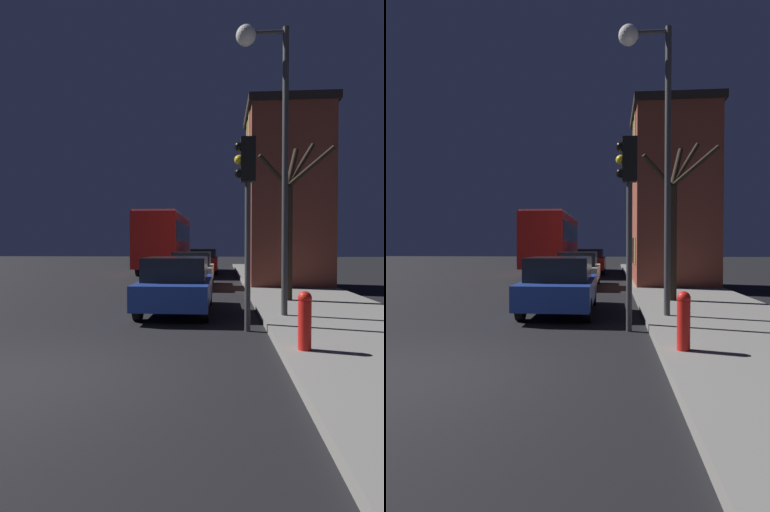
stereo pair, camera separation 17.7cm
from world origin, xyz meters
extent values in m
plane|color=black|center=(0.00, 0.00, 0.00)|extent=(120.00, 120.00, 0.00)
cube|color=brown|center=(5.10, 12.02, 3.72)|extent=(3.22, 3.61, 7.11)
cube|color=black|center=(5.10, 12.02, 7.42)|extent=(3.46, 3.85, 0.30)
cube|color=#F2D172|center=(3.47, 11.46, 1.56)|extent=(0.03, 0.70, 1.10)
cube|color=black|center=(3.47, 12.58, 1.56)|extent=(0.03, 0.70, 1.10)
cube|color=#F2D172|center=(3.47, 11.46, 6.67)|extent=(0.03, 0.70, 1.10)
cube|color=#F2D172|center=(3.47, 12.58, 6.67)|extent=(0.03, 0.70, 1.10)
cylinder|color=#38383A|center=(3.81, 4.10, 3.44)|extent=(0.14, 0.14, 6.55)
cylinder|color=#38383A|center=(3.36, 4.10, 6.61)|extent=(0.90, 0.09, 0.09)
sphere|color=white|center=(2.91, 4.10, 6.56)|extent=(0.46, 0.46, 0.46)
cylinder|color=#38383A|center=(2.90, 3.04, 1.53)|extent=(0.12, 0.12, 3.07)
cube|color=black|center=(2.90, 3.04, 3.52)|extent=(0.30, 0.24, 0.90)
sphere|color=black|center=(2.72, 3.04, 3.79)|extent=(0.20, 0.20, 0.20)
sphere|color=yellow|center=(2.72, 3.04, 3.52)|extent=(0.20, 0.20, 0.20)
sphere|color=black|center=(2.72, 3.04, 3.25)|extent=(0.20, 0.20, 0.20)
cylinder|color=#2D2319|center=(4.29, 6.73, 1.83)|extent=(0.30, 0.30, 3.34)
cylinder|color=#2D2319|center=(4.46, 7.00, 4.10)|extent=(0.54, 0.74, 1.26)
cylinder|color=#2D2319|center=(4.71, 7.02, 4.18)|extent=(1.02, 0.76, 1.43)
cylinder|color=#2D2319|center=(3.86, 6.54, 3.92)|extent=(0.99, 0.52, 0.93)
cylinder|color=#2D2319|center=(4.93, 6.66, 4.05)|extent=(1.39, 0.27, 1.20)
cube|color=red|center=(-1.36, 20.70, 2.06)|extent=(2.48, 9.47, 3.16)
cube|color=black|center=(-1.36, 20.70, 2.63)|extent=(2.50, 8.71, 1.14)
cube|color=#B2B2B2|center=(-1.36, 20.70, 3.70)|extent=(2.35, 8.99, 0.12)
cylinder|color=black|center=(-0.21, 23.78, 0.48)|extent=(0.18, 0.96, 0.96)
cylinder|color=black|center=(-2.50, 23.78, 0.48)|extent=(0.18, 0.96, 0.96)
cylinder|color=black|center=(-0.21, 17.63, 0.48)|extent=(0.18, 0.96, 0.96)
cylinder|color=black|center=(-2.50, 17.63, 0.48)|extent=(0.18, 0.96, 0.96)
cube|color=navy|center=(1.19, 5.32, 0.58)|extent=(1.75, 4.02, 0.59)
cube|color=black|center=(1.19, 5.12, 1.17)|extent=(1.54, 2.09, 0.59)
cylinder|color=black|center=(1.98, 6.62, 0.29)|extent=(0.18, 0.58, 0.58)
cylinder|color=black|center=(0.40, 6.62, 0.29)|extent=(0.18, 0.58, 0.58)
cylinder|color=black|center=(1.98, 4.01, 0.29)|extent=(0.18, 0.58, 0.58)
cylinder|color=black|center=(0.40, 4.01, 0.29)|extent=(0.18, 0.58, 0.58)
cube|color=beige|center=(1.11, 11.95, 0.63)|extent=(1.74, 4.03, 0.56)
cube|color=black|center=(1.11, 11.75, 1.20)|extent=(1.53, 2.09, 0.59)
cylinder|color=black|center=(1.88, 13.26, 0.35)|extent=(0.18, 0.69, 0.69)
cylinder|color=black|center=(0.33, 13.26, 0.35)|extent=(0.18, 0.69, 0.69)
cylinder|color=black|center=(1.88, 10.64, 0.35)|extent=(0.18, 0.69, 0.69)
cylinder|color=black|center=(0.33, 10.64, 0.35)|extent=(0.18, 0.69, 0.69)
cube|color=#B21E19|center=(1.21, 20.37, 0.67)|extent=(1.75, 4.76, 0.70)
cube|color=black|center=(1.21, 20.13, 1.30)|extent=(1.54, 2.47, 0.55)
cylinder|color=black|center=(1.99, 21.91, 0.32)|extent=(0.18, 0.64, 0.64)
cylinder|color=black|center=(0.43, 21.91, 0.32)|extent=(0.18, 0.64, 0.64)
cylinder|color=black|center=(1.99, 18.82, 0.32)|extent=(0.18, 0.64, 0.64)
cylinder|color=black|center=(0.43, 18.82, 0.32)|extent=(0.18, 0.64, 0.64)
cylinder|color=red|center=(3.64, 1.01, 0.54)|extent=(0.20, 0.20, 0.75)
sphere|color=red|center=(3.64, 1.01, 0.96)|extent=(0.21, 0.21, 0.21)
camera|label=1|loc=(2.37, -5.19, 1.76)|focal=28.00mm
camera|label=2|loc=(2.55, -5.18, 1.76)|focal=28.00mm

